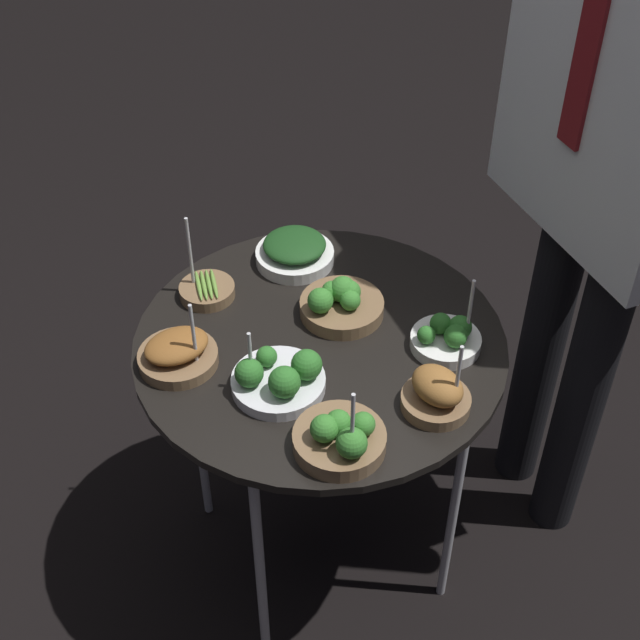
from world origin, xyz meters
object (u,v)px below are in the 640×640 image
(serving_cart, at_px, (320,357))
(bowl_roast_back_left, at_px, (437,393))
(bowl_roast_far_rim, at_px, (178,352))
(bowl_broccoli_mid_left, at_px, (341,437))
(bowl_broccoli_center, at_px, (279,378))
(bowl_asparagus_front_center, at_px, (207,289))
(bowl_broccoli_back_right, at_px, (447,337))
(bowl_spinach_mid_right, at_px, (295,251))
(bowl_broccoli_front_right, at_px, (340,302))
(waiter_figure, at_px, (626,115))

(serving_cart, relative_size, bowl_roast_back_left, 4.42)
(bowl_roast_far_rim, distance_m, bowl_broccoli_mid_left, 0.36)
(bowl_broccoli_center, distance_m, bowl_asparagus_front_center, 0.31)
(bowl_broccoli_center, bearing_deg, bowl_broccoli_back_right, 87.04)
(bowl_broccoli_center, height_order, bowl_spinach_mid_right, bowl_broccoli_center)
(bowl_broccoli_front_right, xyz_separation_m, bowl_broccoli_mid_left, (0.32, -0.14, -0.00))
(bowl_spinach_mid_right, relative_size, bowl_broccoli_back_right, 1.02)
(bowl_roast_far_rim, bearing_deg, waiter_figure, 84.37)
(bowl_broccoli_back_right, bearing_deg, bowl_broccoli_front_right, -138.24)
(serving_cart, bearing_deg, bowl_asparagus_front_center, -142.52)
(bowl_spinach_mid_right, bearing_deg, serving_cart, -10.28)
(bowl_roast_back_left, xyz_separation_m, bowl_broccoli_mid_left, (0.02, -0.19, -0.00))
(bowl_broccoli_front_right, distance_m, bowl_spinach_mid_right, 0.19)
(bowl_roast_back_left, relative_size, bowl_roast_far_rim, 1.04)
(bowl_broccoli_center, relative_size, bowl_broccoli_mid_left, 1.02)
(bowl_asparagus_front_center, height_order, bowl_broccoli_mid_left, bowl_asparagus_front_center)
(bowl_roast_back_left, xyz_separation_m, bowl_spinach_mid_right, (-0.48, -0.08, -0.01))
(bowl_roast_far_rim, bearing_deg, bowl_broccoli_front_right, 92.09)
(bowl_spinach_mid_right, bearing_deg, bowl_broccoli_back_right, 25.20)
(bowl_broccoli_front_right, height_order, bowl_roast_far_rim, bowl_roast_far_rim)
(bowl_asparagus_front_center, bearing_deg, serving_cart, 37.48)
(serving_cart, relative_size, bowl_roast_far_rim, 4.60)
(bowl_broccoli_back_right, bearing_deg, bowl_broccoli_center, -92.96)
(bowl_asparagus_front_center, height_order, bowl_broccoli_back_right, bowl_asparagus_front_center)
(serving_cart, distance_m, bowl_roast_far_rim, 0.28)
(bowl_asparagus_front_center, bearing_deg, bowl_roast_far_rim, -32.47)
(bowl_asparagus_front_center, height_order, bowl_roast_far_rim, bowl_asparagus_front_center)
(serving_cart, distance_m, bowl_broccoli_mid_left, 0.28)
(bowl_broccoli_back_right, bearing_deg, bowl_roast_back_left, -35.47)
(bowl_asparagus_front_center, distance_m, bowl_broccoli_mid_left, 0.48)
(bowl_broccoli_mid_left, bearing_deg, bowl_broccoli_center, -165.07)
(bowl_roast_far_rim, relative_size, bowl_broccoli_mid_left, 0.93)
(bowl_broccoli_center, distance_m, bowl_broccoli_front_right, 0.24)
(serving_cart, height_order, bowl_roast_far_rim, bowl_roast_far_rim)
(bowl_spinach_mid_right, xyz_separation_m, bowl_broccoli_back_right, (0.36, 0.17, -0.00))
(bowl_broccoli_center, bearing_deg, bowl_broccoli_front_right, 128.90)
(bowl_broccoli_front_right, bearing_deg, bowl_broccoli_mid_left, -23.40)
(bowl_roast_back_left, distance_m, bowl_broccoli_mid_left, 0.19)
(bowl_broccoli_center, xyz_separation_m, bowl_spinach_mid_right, (-0.34, 0.16, -0.00))
(serving_cart, bearing_deg, waiter_figure, 85.92)
(bowl_broccoli_center, distance_m, bowl_spinach_mid_right, 0.38)
(bowl_broccoli_front_right, bearing_deg, bowl_spinach_mid_right, -173.81)
(serving_cart, distance_m, bowl_broccoli_center, 0.17)
(bowl_broccoli_center, relative_size, bowl_roast_back_left, 1.05)
(waiter_figure, bearing_deg, bowl_roast_far_rim, -95.63)
(bowl_asparagus_front_center, xyz_separation_m, bowl_roast_far_rim, (0.17, -0.11, 0.01))
(bowl_broccoli_center, xyz_separation_m, bowl_broccoli_front_right, (-0.15, 0.18, 0.00))
(bowl_roast_far_rim, height_order, waiter_figure, waiter_figure)
(serving_cart, distance_m, bowl_spinach_mid_right, 0.26)
(bowl_roast_back_left, relative_size, waiter_figure, 0.10)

